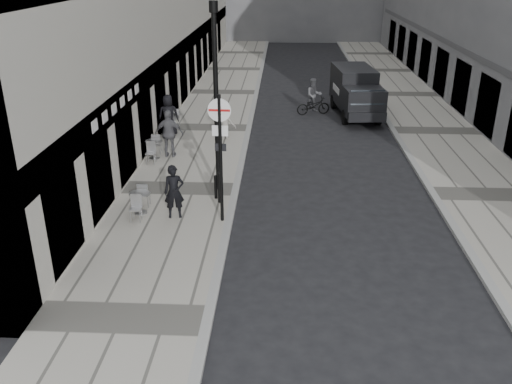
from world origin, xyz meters
TOP-DOWN VIEW (x-y plane):
  - sidewalk at (-2.00, 18.00)m, footprint 4.00×60.00m
  - far_sidewalk at (9.00, 18.00)m, footprint 4.00×60.00m
  - walking_man at (-1.72, 8.01)m, footprint 0.70×0.53m
  - sign_post at (-0.20, 7.84)m, footprint 0.69×0.11m
  - lamppost at (-0.60, 10.36)m, footprint 0.29×0.29m
  - bollard_near at (-0.43, 9.21)m, footprint 0.14×0.14m
  - bollard_far at (-0.60, 9.52)m, footprint 0.11×0.11m
  - panel_van at (5.46, 21.04)m, footprint 2.39×5.30m
  - cyclist at (3.27, 21.06)m, footprint 1.90×1.09m
  - pedestrian_a at (-2.99, 13.69)m, footprint 1.16×0.50m
  - pedestrian_b at (-0.95, 16.28)m, footprint 1.11×0.80m
  - pedestrian_c at (-3.60, 16.57)m, footprint 1.06×0.82m
  - cafe_table_near at (-2.89, 8.22)m, footprint 0.65×1.47m
  - cafe_table_mid at (-3.60, 13.40)m, footprint 0.70×1.57m
  - cafe_table_far at (-3.60, 17.71)m, footprint 0.67×1.50m

SIDE VIEW (x-z plane):
  - sidewalk at x=-2.00m, z-range 0.00..0.12m
  - far_sidewalk at x=9.00m, z-range 0.00..0.12m
  - bollard_far at x=-0.60m, z-range 0.12..0.91m
  - cafe_table_near at x=-2.89m, z-range 0.13..0.96m
  - cafe_table_far at x=-3.60m, z-range 0.13..0.98m
  - cafe_table_mid at x=-3.60m, z-range 0.13..1.02m
  - bollard_near at x=-0.43m, z-range 0.12..1.15m
  - cyclist at x=3.27m, z-range -0.21..1.73m
  - pedestrian_b at x=-0.95m, z-range 0.12..1.66m
  - walking_man at x=-1.72m, z-range 0.12..1.85m
  - pedestrian_c at x=-3.60m, z-range 0.12..2.04m
  - pedestrian_a at x=-2.99m, z-range 0.12..2.09m
  - panel_van at x=5.46m, z-range 0.15..2.57m
  - sign_post at x=-0.20m, z-range 0.68..4.69m
  - lamppost at x=-0.60m, z-range 0.48..6.86m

